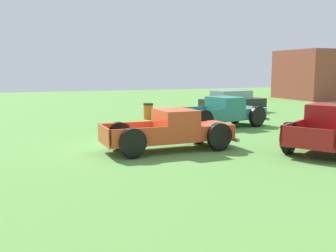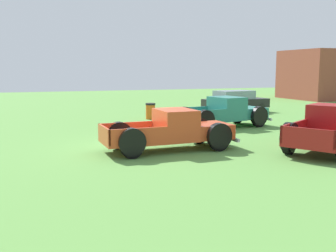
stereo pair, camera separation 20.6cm
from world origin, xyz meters
TOP-DOWN VIEW (x-y plane):
  - ground_plane at (0.00, 0.00)m, footprint 80.00×80.00m
  - pickup_truck_foreground at (0.94, 1.28)m, footprint 2.04×4.95m
  - pickup_truck_behind_left at (-3.51, 5.79)m, footprint 2.77×5.34m
  - pickup_truck_behind_right at (2.68, 6.99)m, footprint 4.37×5.56m
  - sedan_distant_a at (-9.43, 9.59)m, footprint 2.49×4.73m
  - trash_can at (-7.96, 3.04)m, footprint 0.59×0.59m
  - brick_pavilion at (-17.71, 23.37)m, footprint 6.51×4.92m

SIDE VIEW (x-z plane):
  - ground_plane at x=0.00m, z-range 0.00..0.00m
  - trash_can at x=-7.96m, z-range 0.00..0.95m
  - pickup_truck_foreground at x=0.94m, z-range -0.03..1.46m
  - pickup_truck_behind_left at x=-3.51m, z-range -0.04..1.52m
  - pickup_truck_behind_right at x=2.68m, z-range -0.04..1.60m
  - sedan_distant_a at x=-9.43m, z-range 0.04..1.54m
  - brick_pavilion at x=-17.71m, z-range 0.00..4.83m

